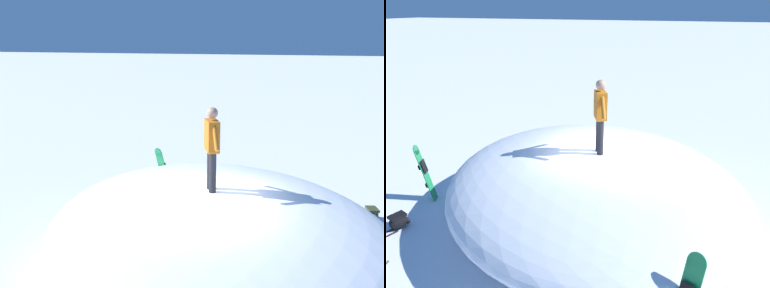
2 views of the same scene
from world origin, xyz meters
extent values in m
plane|color=white|center=(0.00, 0.00, 0.00)|extent=(240.00, 240.00, 0.00)
ellipsoid|color=white|center=(-0.29, 0.20, 0.84)|extent=(10.09, 10.05, 1.68)
cylinder|color=black|center=(-0.40, 0.02, 2.08)|extent=(0.14, 0.14, 0.81)
cylinder|color=black|center=(-0.22, 0.11, 2.08)|extent=(0.14, 0.14, 0.81)
cube|color=orange|center=(-0.31, 0.06, 2.79)|extent=(0.50, 0.40, 0.60)
sphere|color=tan|center=(-0.31, 0.06, 3.23)|extent=(0.22, 0.22, 0.22)
cylinder|color=orange|center=(-0.59, -0.08, 2.84)|extent=(0.38, 0.25, 0.50)
cylinder|color=orange|center=(-0.03, 0.21, 2.84)|extent=(0.38, 0.25, 0.50)
cube|color=#1E8C47|center=(-3.32, -2.14, 0.75)|extent=(0.49, 0.44, 1.50)
cylinder|color=#1E8C47|center=(-3.14, -2.23, 1.50)|extent=(0.21, 0.30, 0.28)
cube|color=black|center=(-3.31, -2.15, 1.02)|extent=(0.20, 0.26, 0.36)
cube|color=black|center=(-3.22, -2.19, 1.02)|extent=(0.17, 0.21, 0.12)
cube|color=black|center=(-3.34, -2.13, 0.48)|extent=(0.17, 0.21, 0.12)
ellipsoid|color=#383D23|center=(-3.76, 3.49, 0.16)|extent=(0.48, 0.41, 0.32)
ellipsoid|color=#4B5131|center=(-3.94, 3.44, 0.11)|extent=(0.17, 0.26, 0.15)
cube|color=#383D23|center=(-3.76, 3.49, 0.29)|extent=(0.41, 0.34, 0.06)
cylinder|color=#383D23|center=(-3.51, 3.46, 0.01)|extent=(0.29, 0.11, 0.04)
cylinder|color=#383D23|center=(-3.56, 3.63, 0.01)|extent=(0.29, 0.11, 0.04)
camera|label=1|loc=(6.98, 1.99, 4.57)|focal=37.94mm
camera|label=2|loc=(-7.37, -2.06, 4.79)|focal=32.88mm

